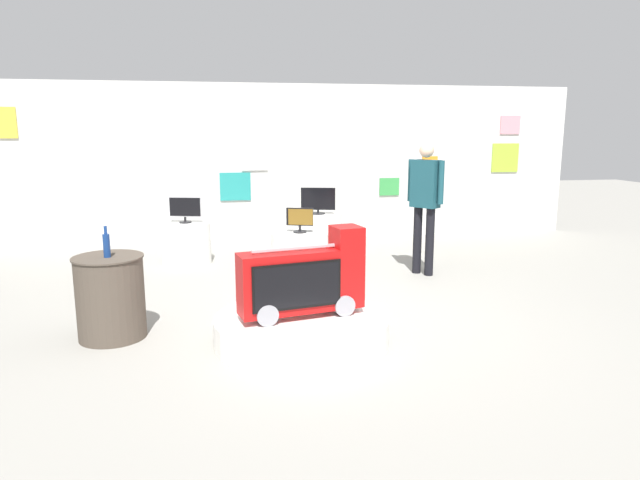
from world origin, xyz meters
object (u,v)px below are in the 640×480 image
object	(u,v)px
display_pedestal_center_rear	(300,255)
side_table_round	(111,296)
display_pedestal_right_rear	(318,232)
shopper_browsing_near_truck	(425,198)
display_pedestal_left_rear	(186,243)
bottle_on_side_table	(107,245)
novelty_firetruck_tv	(304,281)
main_display_pedestal	(302,329)
tv_on_center_rear	(300,219)
tv_on_right_rear	(318,200)
tv_on_left_rear	(185,208)

from	to	relation	value
display_pedestal_center_rear	side_table_round	size ratio (longest dim) A/B	0.97
display_pedestal_right_rear	shopper_browsing_near_truck	size ratio (longest dim) A/B	0.43
display_pedestal_left_rear	display_pedestal_right_rear	bearing A→B (deg)	14.17
display_pedestal_center_rear	bottle_on_side_table	bearing A→B (deg)	-137.08
novelty_firetruck_tv	bottle_on_side_table	world-z (taller)	bottle_on_side_table
main_display_pedestal	tv_on_center_rear	distance (m)	2.51
display_pedestal_center_rear	tv_on_center_rear	xyz separation A→B (m)	(0.00, -0.00, 0.50)
main_display_pedestal	display_pedestal_left_rear	distance (m)	3.73
novelty_firetruck_tv	bottle_on_side_table	xyz separation A→B (m)	(-1.82, 0.42, 0.33)
tv_on_center_rear	bottle_on_side_table	bearing A→B (deg)	-137.15
display_pedestal_right_rear	bottle_on_side_table	distance (m)	4.55
display_pedestal_left_rear	shopper_browsing_near_truck	distance (m)	3.61
main_display_pedestal	display_pedestal_left_rear	xyz separation A→B (m)	(-1.25, 3.51, 0.18)
main_display_pedestal	shopper_browsing_near_truck	bearing A→B (deg)	47.83
display_pedestal_center_rear	side_table_round	xyz separation A→B (m)	(-2.13, -1.94, 0.10)
novelty_firetruck_tv	side_table_round	xyz separation A→B (m)	(-1.82, 0.46, -0.19)
main_display_pedestal	display_pedestal_center_rear	xyz separation A→B (m)	(0.33, 2.40, 0.18)
main_display_pedestal	tv_on_center_rear	world-z (taller)	tv_on_center_rear
tv_on_center_rear	tv_on_right_rear	xyz separation A→B (m)	(0.54, 1.65, 0.04)
novelty_firetruck_tv	tv_on_center_rear	size ratio (longest dim) A/B	3.42
side_table_round	tv_on_center_rear	bearing A→B (deg)	42.19
tv_on_left_rear	shopper_browsing_near_truck	world-z (taller)	shopper_browsing_near_truck
bottle_on_side_table	display_pedestal_center_rear	bearing A→B (deg)	42.92
tv_on_left_rear	tv_on_center_rear	size ratio (longest dim) A/B	1.40
display_pedestal_center_rear	shopper_browsing_near_truck	xyz separation A→B (m)	(1.72, -0.12, 0.76)
main_display_pedestal	novelty_firetruck_tv	distance (m)	0.48
novelty_firetruck_tv	tv_on_right_rear	distance (m)	4.14
novelty_firetruck_tv	shopper_browsing_near_truck	size ratio (longest dim) A/B	0.67
display_pedestal_right_rear	bottle_on_side_table	world-z (taller)	bottle_on_side_table
tv_on_left_rear	display_pedestal_right_rear	xyz separation A→B (m)	(2.12, 0.54, -0.54)
novelty_firetruck_tv	tv_on_right_rear	world-z (taller)	novelty_firetruck_tv
display_pedestal_left_rear	shopper_browsing_near_truck	xyz separation A→B (m)	(3.30, -1.24, 0.76)
tv_on_center_rear	tv_on_right_rear	bearing A→B (deg)	71.78
bottle_on_side_table	shopper_browsing_near_truck	distance (m)	4.27
shopper_browsing_near_truck	display_pedestal_center_rear	bearing A→B (deg)	175.86
display_pedestal_right_rear	shopper_browsing_near_truck	distance (m)	2.27
novelty_firetruck_tv	main_display_pedestal	bearing A→B (deg)	174.99
display_pedestal_right_rear	display_pedestal_left_rear	bearing A→B (deg)	-165.83
side_table_round	tv_on_left_rear	bearing A→B (deg)	79.70
display_pedestal_left_rear	tv_on_center_rear	world-z (taller)	tv_on_center_rear
tv_on_left_rear	display_pedestal_center_rear	bearing A→B (deg)	-35.24
main_display_pedestal	display_pedestal_center_rear	world-z (taller)	display_pedestal_center_rear
shopper_browsing_near_truck	main_display_pedestal	bearing A→B (deg)	-132.17
display_pedestal_center_rear	tv_on_right_rear	size ratio (longest dim) A/B	1.41
tv_on_left_rear	display_pedestal_center_rear	world-z (taller)	tv_on_left_rear
novelty_firetruck_tv	tv_on_center_rear	distance (m)	2.42
side_table_round	display_pedestal_right_rear	bearing A→B (deg)	53.31
side_table_round	bottle_on_side_table	bearing A→B (deg)	-81.03
tv_on_right_rear	display_pedestal_right_rear	bearing A→B (deg)	104.69
novelty_firetruck_tv	side_table_round	size ratio (longest dim) A/B	1.50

